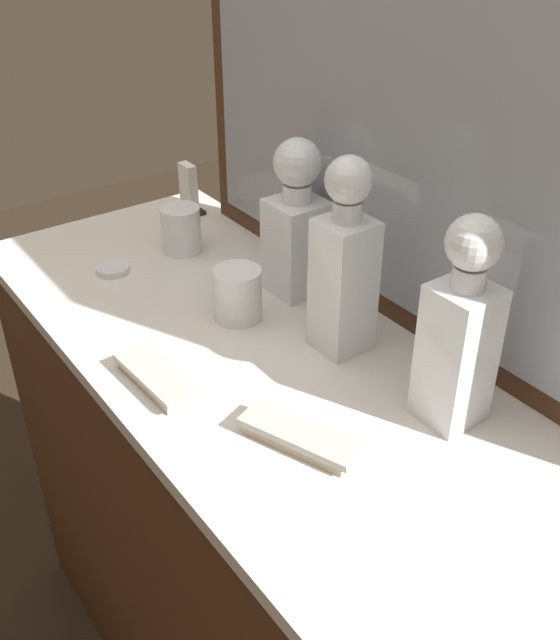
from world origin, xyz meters
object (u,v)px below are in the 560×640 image
(porcelain_dish, at_px, (113,269))
(crystal_decanter_center, at_px, (458,342))
(silver_brush_far_left, at_px, (158,377))
(crystal_decanter_rear, at_px, (297,232))
(crystal_tumbler_front, at_px, (182,231))
(napkin_holder, at_px, (189,193))
(silver_brush_right, at_px, (300,437))
(crystal_tumbler_far_right, at_px, (238,296))
(crystal_decanter_far_right, at_px, (344,276))

(porcelain_dish, bearing_deg, crystal_decanter_center, 16.79)
(silver_brush_far_left, distance_m, porcelain_dish, 0.36)
(crystal_decanter_rear, relative_size, crystal_tumbler_front, 3.08)
(porcelain_dish, bearing_deg, crystal_decanter_rear, 43.68)
(silver_brush_far_left, xyz_separation_m, napkin_holder, (-0.49, 0.34, 0.03))
(crystal_decanter_rear, height_order, silver_brush_right, crystal_decanter_rear)
(crystal_tumbler_front, xyz_separation_m, silver_brush_right, (0.58, -0.15, -0.03))
(crystal_tumbler_front, xyz_separation_m, crystal_tumbler_far_right, (0.27, -0.05, -0.00))
(crystal_decanter_center, bearing_deg, crystal_tumbler_front, -175.90)
(crystal_decanter_rear, xyz_separation_m, silver_brush_far_left, (0.10, -0.33, -0.10))
(silver_brush_far_left, bearing_deg, crystal_decanter_center, 44.32)
(crystal_tumbler_front, bearing_deg, crystal_decanter_center, 4.10)
(silver_brush_right, bearing_deg, crystal_decanter_center, 70.43)
(crystal_decanter_rear, relative_size, silver_brush_right, 1.58)
(napkin_holder, bearing_deg, silver_brush_far_left, -34.42)
(napkin_holder, bearing_deg, silver_brush_right, -19.27)
(porcelain_dish, bearing_deg, crystal_decanter_far_right, 23.31)
(silver_brush_right, distance_m, porcelain_dish, 0.57)
(crystal_tumbler_far_right, xyz_separation_m, porcelain_dish, (-0.26, -0.10, -0.03))
(crystal_decanter_rear, bearing_deg, porcelain_dish, -136.32)
(crystal_tumbler_front, distance_m, porcelain_dish, 0.15)
(crystal_decanter_center, height_order, crystal_decanter_rear, crystal_decanter_center)
(crystal_tumbler_front, distance_m, napkin_holder, 0.17)
(crystal_decanter_far_right, distance_m, crystal_tumbler_far_right, 0.20)
(crystal_decanter_center, distance_m, porcelain_dish, 0.68)
(crystal_decanter_center, xyz_separation_m, silver_brush_far_left, (-0.29, -0.29, -0.11))
(crystal_decanter_center, bearing_deg, silver_brush_right, -109.57)
(porcelain_dish, distance_m, napkin_holder, 0.29)
(crystal_decanter_rear, bearing_deg, crystal_decanter_center, -5.84)
(crystal_decanter_center, xyz_separation_m, silver_brush_right, (-0.07, -0.20, -0.11))
(crystal_tumbler_front, bearing_deg, napkin_holder, 145.20)
(porcelain_dish, bearing_deg, crystal_tumbler_front, 90.92)
(crystal_decanter_center, relative_size, crystal_decanter_rear, 1.09)
(silver_brush_right, relative_size, porcelain_dish, 2.85)
(crystal_decanter_rear, bearing_deg, silver_brush_far_left, -72.33)
(crystal_decanter_rear, xyz_separation_m, napkin_holder, (-0.39, 0.01, -0.06))
(silver_brush_far_left, bearing_deg, napkin_holder, 145.58)
(crystal_tumbler_front, relative_size, crystal_tumbler_far_right, 1.01)
(crystal_tumbler_front, bearing_deg, porcelain_dish, -89.08)
(crystal_decanter_rear, distance_m, porcelain_dish, 0.36)
(silver_brush_right, height_order, napkin_holder, napkin_holder)
(crystal_tumbler_front, bearing_deg, crystal_tumbler_far_right, -9.82)
(crystal_tumbler_far_right, xyz_separation_m, silver_brush_right, (0.31, -0.11, -0.03))
(crystal_decanter_far_right, relative_size, silver_brush_far_left, 1.95)
(crystal_tumbler_front, bearing_deg, silver_brush_far_left, -34.27)
(crystal_decanter_rear, relative_size, porcelain_dish, 4.50)
(porcelain_dish, bearing_deg, napkin_holder, 120.23)
(crystal_decanter_far_right, distance_m, silver_brush_far_left, 0.31)
(crystal_decanter_rear, height_order, crystal_tumbler_front, crystal_decanter_rear)
(napkin_holder, bearing_deg, crystal_tumbler_far_right, -19.46)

